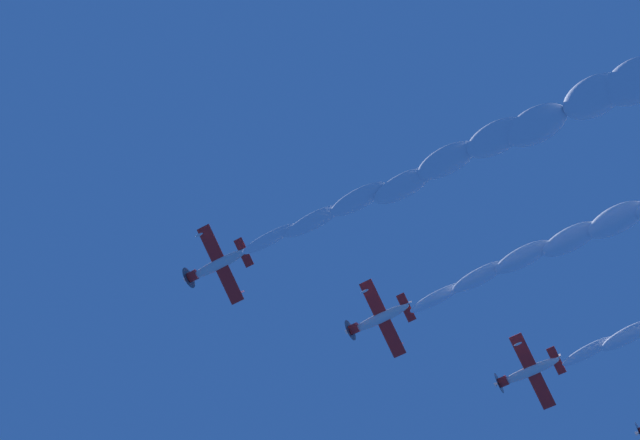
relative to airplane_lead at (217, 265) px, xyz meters
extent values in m
ellipsoid|color=silver|center=(0.09, 0.22, -0.03)|extent=(3.79, 6.31, 1.89)
cylinder|color=red|center=(-1.04, -2.45, 0.29)|extent=(1.47, 1.37, 1.34)
cone|color=white|center=(-1.28, -3.02, 0.36)|extent=(0.81, 0.89, 0.66)
cylinder|color=#3F3F47|center=(-1.22, -2.88, 0.35)|extent=(2.46, 1.33, 2.76)
cube|color=red|center=(0.11, 0.40, -0.20)|extent=(7.67, 4.23, 2.70)
ellipsoid|color=silver|center=(3.53, -1.19, -1.39)|extent=(0.62, 0.91, 0.38)
ellipsoid|color=silver|center=(-3.30, 1.98, 0.98)|extent=(0.62, 0.91, 0.38)
cube|color=red|center=(1.18, 2.77, -0.30)|extent=(2.91, 1.87, 1.05)
cube|color=silver|center=(1.36, 2.81, 0.15)|extent=(0.79, 1.23, 1.15)
ellipsoid|color=#1E232D|center=(0.10, -0.05, 0.37)|extent=(1.33, 1.68, 0.94)
ellipsoid|color=silver|center=(-6.76, 15.58, 0.54)|extent=(3.85, 6.28, 2.17)
cylinder|color=red|center=(-7.88, 12.93, 1.00)|extent=(1.47, 1.40, 1.38)
cone|color=white|center=(-8.12, 12.37, 1.10)|extent=(0.81, 0.90, 0.69)
cylinder|color=#3F3F47|center=(-8.07, 12.50, 1.07)|extent=(2.43, 1.43, 2.76)
cube|color=red|center=(-6.74, 15.75, 0.36)|extent=(7.66, 4.22, 2.81)
ellipsoid|color=silver|center=(-3.36, 14.11, -0.84)|extent=(0.62, 0.91, 0.42)
ellipsoid|color=silver|center=(-10.13, 17.39, 1.56)|extent=(0.62, 0.91, 0.42)
cube|color=red|center=(-5.67, 18.11, 0.14)|extent=(2.91, 1.86, 1.11)
cube|color=silver|center=(-5.49, 18.18, 0.58)|extent=(0.78, 1.26, 1.18)
ellipsoid|color=#1E232D|center=(-6.74, 15.33, 0.95)|extent=(1.34, 1.69, 1.00)
ellipsoid|color=silver|center=(-13.62, 30.34, 0.89)|extent=(3.74, 6.31, 1.91)
cylinder|color=red|center=(-14.75, 27.68, 1.24)|extent=(1.43, 1.36, 1.31)
cone|color=white|center=(-14.99, 27.11, 1.32)|extent=(0.79, 0.88, 0.65)
cylinder|color=#3F3F47|center=(-14.94, 27.24, 1.30)|extent=(2.38, 1.32, 2.67)
cube|color=red|center=(-13.59, 30.52, 0.72)|extent=(7.76, 4.28, 2.30)
ellipsoid|color=silver|center=(-10.12, 28.92, -0.26)|extent=(0.60, 0.91, 0.38)
ellipsoid|color=silver|center=(-17.07, 32.12, 1.70)|extent=(0.60, 0.91, 0.38)
cube|color=red|center=(-12.53, 32.89, 0.60)|extent=(2.94, 1.88, 0.91)
cube|color=silver|center=(-12.38, 32.95, 1.06)|extent=(0.73, 1.21, 1.17)
ellipsoid|color=#1E232D|center=(-13.63, 30.08, 1.31)|extent=(1.31, 1.68, 0.93)
cone|color=white|center=(-21.61, 41.53, 1.52)|extent=(0.80, 0.90, 0.70)
cylinder|color=#3F3F47|center=(-21.56, 41.66, 1.49)|extent=(2.40, 1.44, 2.73)
ellipsoid|color=white|center=(2.56, 5.41, -0.90)|extent=(3.47, 6.02, 2.02)
ellipsoid|color=white|center=(4.17, 9.69, -1.44)|extent=(3.78, 6.19, 2.34)
ellipsoid|color=white|center=(6.20, 14.08, -2.19)|extent=(4.10, 6.35, 2.67)
ellipsoid|color=white|center=(7.34, 18.16, -2.88)|extent=(4.42, 6.52, 2.99)
ellipsoid|color=white|center=(9.51, 22.24, -3.17)|extent=(4.74, 6.69, 3.31)
ellipsoid|color=white|center=(11.41, 26.67, -3.77)|extent=(5.06, 6.86, 3.64)
ellipsoid|color=white|center=(12.45, 30.07, -4.49)|extent=(5.37, 7.03, 3.96)
ellipsoid|color=white|center=(14.73, 35.05, -4.98)|extent=(5.69, 7.20, 4.28)
ellipsoid|color=white|center=(15.94, 38.37, -5.79)|extent=(6.01, 7.37, 4.61)
ellipsoid|color=white|center=(-4.72, 21.12, -0.22)|extent=(3.47, 6.02, 2.02)
ellipsoid|color=white|center=(-2.54, 25.25, -1.01)|extent=(3.78, 6.19, 2.34)
ellipsoid|color=white|center=(-0.73, 29.33, -1.41)|extent=(4.10, 6.35, 2.67)
ellipsoid|color=white|center=(0.90, 33.71, -1.98)|extent=(4.42, 6.52, 2.99)
ellipsoid|color=white|center=(2.68, 37.81, -2.59)|extent=(4.74, 6.69, 3.31)
ellipsoid|color=white|center=(-11.56, 36.00, 0.19)|extent=(3.47, 6.02, 2.02)
ellipsoid|color=white|center=(-9.82, 39.63, -0.54)|extent=(3.78, 6.19, 2.34)
camera|label=1|loc=(28.76, 12.01, -90.28)|focal=55.15mm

